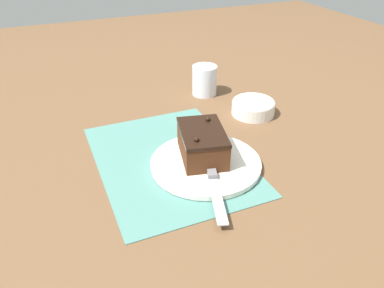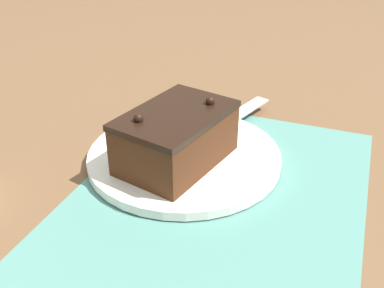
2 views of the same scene
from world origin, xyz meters
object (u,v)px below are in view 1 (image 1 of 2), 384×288
Objects in this scene: cake_plate at (206,163)px; serving_knife at (213,179)px; chocolate_cake at (202,143)px; small_bowl at (253,107)px; drinking_glass at (205,80)px.

serving_knife reaches higher than cake_plate.
chocolate_cake reaches higher than cake_plate.
small_bowl reaches higher than serving_knife.
drinking_glass is 0.75× the size of small_bowl.
drinking_glass is (-0.36, 0.17, -0.00)m from chocolate_cake.
chocolate_cake is 0.30m from small_bowl.
serving_knife is at bearing -13.13° from cake_plate.
serving_knife is 1.59× the size of small_bowl.
serving_knife is 2.11× the size of drinking_glass.
chocolate_cake reaches higher than serving_knife.
serving_knife is at bearing -44.20° from small_bowl.
small_bowl is (-0.19, 0.25, 0.01)m from cake_plate.
cake_plate is 0.08m from serving_knife.
chocolate_cake is at bearing -25.39° from drinking_glass.
chocolate_cake is 1.34× the size of small_bowl.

